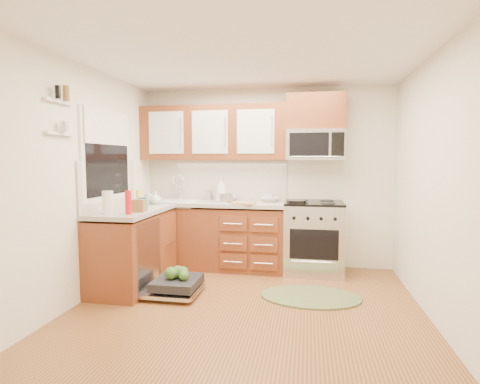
% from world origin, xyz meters
% --- Properties ---
extents(floor, '(3.50, 3.50, 0.00)m').
position_xyz_m(floor, '(0.00, 0.00, 0.00)').
color(floor, brown).
rests_on(floor, ground).
extents(ceiling, '(3.50, 3.50, 0.00)m').
position_xyz_m(ceiling, '(0.00, 0.00, 2.50)').
color(ceiling, white).
rests_on(ceiling, ground).
extents(wall_back, '(3.50, 0.04, 2.50)m').
position_xyz_m(wall_back, '(0.00, 1.75, 1.25)').
color(wall_back, silver).
rests_on(wall_back, ground).
extents(wall_front, '(3.50, 0.04, 2.50)m').
position_xyz_m(wall_front, '(0.00, -1.75, 1.25)').
color(wall_front, silver).
rests_on(wall_front, ground).
extents(wall_left, '(0.04, 3.50, 2.50)m').
position_xyz_m(wall_left, '(-1.75, 0.00, 1.25)').
color(wall_left, silver).
rests_on(wall_left, ground).
extents(wall_right, '(0.04, 3.50, 2.50)m').
position_xyz_m(wall_right, '(1.75, 0.00, 1.25)').
color(wall_right, silver).
rests_on(wall_right, ground).
extents(base_cabinet_back, '(2.05, 0.60, 0.85)m').
position_xyz_m(base_cabinet_back, '(-0.73, 1.45, 0.42)').
color(base_cabinet_back, '#612E15').
rests_on(base_cabinet_back, ground).
extents(base_cabinet_left, '(0.60, 1.25, 0.85)m').
position_xyz_m(base_cabinet_left, '(-1.45, 0.52, 0.42)').
color(base_cabinet_left, '#612E15').
rests_on(base_cabinet_left, ground).
extents(countertop_back, '(2.07, 0.64, 0.05)m').
position_xyz_m(countertop_back, '(-0.72, 1.44, 0.90)').
color(countertop_back, '#B3ABA3').
rests_on(countertop_back, base_cabinet_back).
extents(countertop_left, '(0.64, 1.27, 0.05)m').
position_xyz_m(countertop_left, '(-1.44, 0.53, 0.90)').
color(countertop_left, '#B3ABA3').
rests_on(countertop_left, base_cabinet_left).
extents(backsplash_back, '(2.05, 0.02, 0.57)m').
position_xyz_m(backsplash_back, '(-0.73, 1.74, 1.21)').
color(backsplash_back, beige).
rests_on(backsplash_back, ground).
extents(backsplash_left, '(0.02, 1.25, 0.57)m').
position_xyz_m(backsplash_left, '(-1.74, 0.52, 1.21)').
color(backsplash_left, beige).
rests_on(backsplash_left, ground).
extents(upper_cabinets, '(2.05, 0.35, 0.75)m').
position_xyz_m(upper_cabinets, '(-0.73, 1.57, 1.88)').
color(upper_cabinets, '#612E15').
rests_on(upper_cabinets, ground).
extents(cabinet_over_mw, '(0.76, 0.35, 0.47)m').
position_xyz_m(cabinet_over_mw, '(0.68, 1.57, 2.13)').
color(cabinet_over_mw, '#612E15').
rests_on(cabinet_over_mw, ground).
extents(range, '(0.76, 0.64, 0.95)m').
position_xyz_m(range, '(0.68, 1.43, 0.47)').
color(range, silver).
rests_on(range, ground).
extents(microwave, '(0.76, 0.38, 0.40)m').
position_xyz_m(microwave, '(0.68, 1.55, 1.70)').
color(microwave, silver).
rests_on(microwave, ground).
extents(sink, '(0.62, 0.50, 0.26)m').
position_xyz_m(sink, '(-1.25, 1.42, 0.80)').
color(sink, white).
rests_on(sink, ground).
extents(dishwasher, '(0.70, 0.60, 0.20)m').
position_xyz_m(dishwasher, '(-0.86, 0.30, 0.10)').
color(dishwasher, silver).
rests_on(dishwasher, ground).
extents(window, '(0.03, 1.05, 1.05)m').
position_xyz_m(window, '(-1.74, 0.50, 1.55)').
color(window, white).
rests_on(window, ground).
extents(window_blind, '(0.02, 0.96, 0.40)m').
position_xyz_m(window_blind, '(-1.71, 0.50, 1.88)').
color(window_blind, white).
rests_on(window_blind, ground).
extents(shelf_upper, '(0.04, 0.40, 0.03)m').
position_xyz_m(shelf_upper, '(-1.72, -0.35, 2.05)').
color(shelf_upper, white).
rests_on(shelf_upper, ground).
extents(shelf_lower, '(0.04, 0.40, 0.03)m').
position_xyz_m(shelf_lower, '(-1.72, -0.35, 1.75)').
color(shelf_lower, white).
rests_on(shelf_lower, ground).
extents(rug, '(1.13, 0.78, 0.02)m').
position_xyz_m(rug, '(0.64, 0.48, 0.01)').
color(rug, '#5D6E3F').
rests_on(rug, ground).
extents(skillet, '(0.27, 0.27, 0.05)m').
position_xyz_m(skillet, '(0.45, 1.18, 0.97)').
color(skillet, black).
rests_on(skillet, range).
extents(stock_pot, '(0.24, 0.24, 0.13)m').
position_xyz_m(stock_pot, '(-0.51, 1.37, 0.99)').
color(stock_pot, silver).
rests_on(stock_pot, countertop_back).
extents(cutting_board, '(0.34, 0.26, 0.02)m').
position_xyz_m(cutting_board, '(-0.24, 1.22, 0.94)').
color(cutting_board, tan).
rests_on(cutting_board, countertop_back).
extents(canister, '(0.10, 0.10, 0.15)m').
position_xyz_m(canister, '(-0.79, 1.61, 1.00)').
color(canister, silver).
rests_on(canister, countertop_back).
extents(paper_towel_roll, '(0.15, 0.15, 0.25)m').
position_xyz_m(paper_towel_roll, '(-1.51, 0.09, 1.05)').
color(paper_towel_roll, white).
rests_on(paper_towel_roll, countertop_left).
extents(mustard_bottle, '(0.08, 0.08, 0.19)m').
position_xyz_m(mustard_bottle, '(-1.51, 0.82, 1.02)').
color(mustard_bottle, yellow).
rests_on(mustard_bottle, countertop_left).
extents(red_bottle, '(0.07, 0.07, 0.25)m').
position_xyz_m(red_bottle, '(-1.28, 0.10, 1.05)').
color(red_bottle, red).
rests_on(red_bottle, countertop_left).
extents(wooden_box, '(0.14, 0.10, 0.14)m').
position_xyz_m(wooden_box, '(-1.25, 0.29, 0.99)').
color(wooden_box, brown).
rests_on(wooden_box, countertop_left).
extents(blue_carton, '(0.10, 0.06, 0.15)m').
position_xyz_m(blue_carton, '(-1.25, 0.40, 1.00)').
color(blue_carton, teal).
rests_on(blue_carton, countertop_left).
extents(bowl_a, '(0.29, 0.29, 0.06)m').
position_xyz_m(bowl_a, '(0.08, 1.57, 0.96)').
color(bowl_a, '#999999').
rests_on(bowl_a, countertop_back).
extents(bowl_b, '(0.31, 0.31, 0.08)m').
position_xyz_m(bowl_b, '(-0.52, 1.60, 0.97)').
color(bowl_b, '#999999').
rests_on(bowl_b, countertop_back).
extents(cup, '(0.15, 0.15, 0.10)m').
position_xyz_m(cup, '(0.05, 1.65, 0.98)').
color(cup, '#999999').
rests_on(cup, countertop_back).
extents(soap_bottle_a, '(0.17, 0.17, 0.34)m').
position_xyz_m(soap_bottle_a, '(-0.56, 1.35, 1.09)').
color(soap_bottle_a, '#999999').
rests_on(soap_bottle_a, countertop_back).
extents(soap_bottle_b, '(0.11, 0.11, 0.18)m').
position_xyz_m(soap_bottle_b, '(-1.48, 1.05, 1.02)').
color(soap_bottle_b, '#999999').
rests_on(soap_bottle_b, countertop_left).
extents(soap_bottle_c, '(0.17, 0.17, 0.17)m').
position_xyz_m(soap_bottle_c, '(-1.36, 1.02, 1.01)').
color(soap_bottle_c, '#999999').
rests_on(soap_bottle_c, countertop_left).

